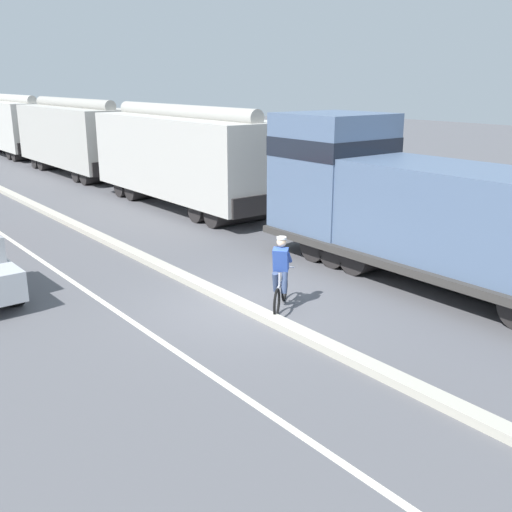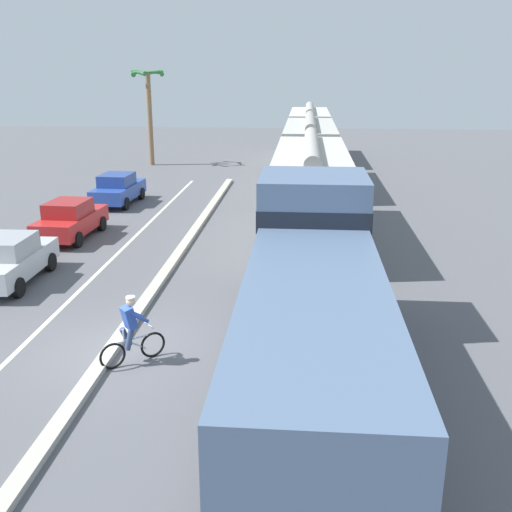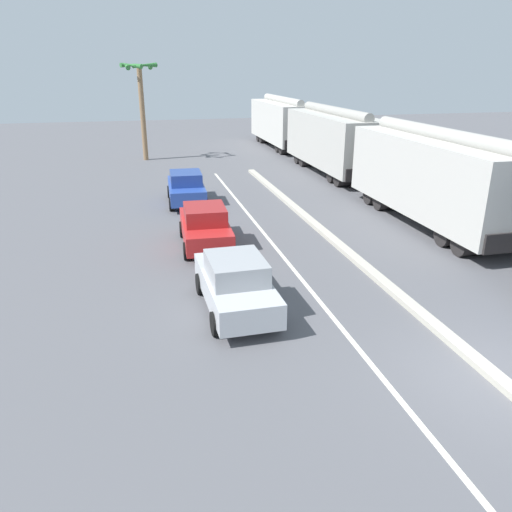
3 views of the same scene
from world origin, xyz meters
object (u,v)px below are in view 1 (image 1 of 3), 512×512
(hopper_car_lead, at_px, (183,157))
(cyclist, at_px, (281,275))
(locomotive, at_px, (430,215))
(hopper_car_trailing, at_px, (12,125))
(hopper_car_middle, at_px, (75,137))

(hopper_car_lead, bearing_deg, cyclist, -110.78)
(locomotive, relative_size, hopper_car_trailing, 1.10)
(hopper_car_middle, bearing_deg, locomotive, -90.00)
(locomotive, relative_size, cyclist, 6.77)
(locomotive, bearing_deg, hopper_car_trailing, 90.00)
(hopper_car_middle, bearing_deg, hopper_car_lead, -90.00)
(hopper_car_lead, distance_m, hopper_car_trailing, 23.20)
(locomotive, bearing_deg, hopper_car_lead, 90.00)
(hopper_car_lead, bearing_deg, locomotive, -90.00)
(cyclist, bearing_deg, hopper_car_trailing, 82.90)
(cyclist, bearing_deg, locomotive, -10.86)
(locomotive, distance_m, hopper_car_lead, 12.16)
(locomotive, bearing_deg, hopper_car_middle, 90.00)
(hopper_car_middle, height_order, cyclist, hopper_car_middle)
(locomotive, distance_m, hopper_car_trailing, 35.36)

